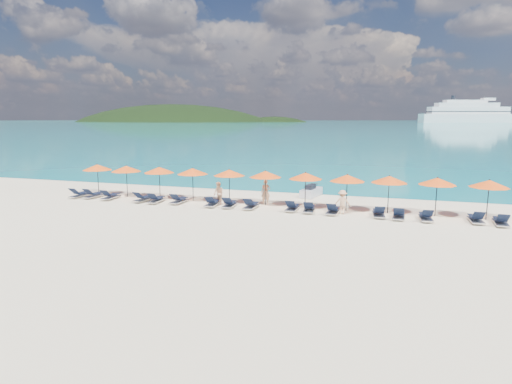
% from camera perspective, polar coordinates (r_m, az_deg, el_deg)
% --- Properties ---
extents(ground, '(1400.00, 1400.00, 0.00)m').
position_cam_1_polar(ground, '(23.05, -2.26, -4.16)').
color(ground, beige).
extents(sea, '(1600.00, 1300.00, 0.01)m').
position_cam_1_polar(sea, '(681.09, 17.16, 8.94)').
color(sea, '#1FA9B2').
rests_on(sea, ground).
extents(headland_main, '(374.00, 242.00, 126.50)m').
position_cam_1_polar(headland_main, '(641.31, -11.18, 5.76)').
color(headland_main, black).
rests_on(headland_main, ground).
extents(headland_small, '(162.00, 126.00, 85.50)m').
position_cam_1_polar(headland_small, '(603.39, 2.42, 5.98)').
color(headland_small, black).
rests_on(headland_small, ground).
extents(cruise_ship, '(138.03, 59.68, 38.26)m').
position_cam_1_polar(cruise_ship, '(585.41, 27.65, 9.16)').
color(cruise_ship, silver).
rests_on(cruise_ship, ground).
extents(jetski, '(1.32, 2.49, 0.84)m').
position_cam_1_polar(jetski, '(31.00, 7.37, 0.05)').
color(jetski, silver).
rests_on(jetski, ground).
extents(beachgoer_a, '(0.67, 0.51, 1.63)m').
position_cam_1_polar(beachgoer_a, '(27.77, 1.31, -0.02)').
color(beachgoer_a, tan).
rests_on(beachgoer_a, ground).
extents(beachgoer_b, '(0.84, 0.76, 1.51)m').
position_cam_1_polar(beachgoer_b, '(27.75, -5.02, -0.20)').
color(beachgoer_b, tan).
rests_on(beachgoer_b, ground).
extents(beachgoer_c, '(0.97, 0.53, 1.43)m').
position_cam_1_polar(beachgoer_c, '(25.51, 11.44, -1.34)').
color(beachgoer_c, tan).
rests_on(beachgoer_c, ground).
extents(umbrella_0, '(2.10, 2.10, 2.28)m').
position_cam_1_polar(umbrella_0, '(33.39, -20.41, 3.11)').
color(umbrella_0, black).
rests_on(umbrella_0, ground).
extents(umbrella_1, '(2.10, 2.10, 2.28)m').
position_cam_1_polar(umbrella_1, '(31.77, -16.92, 2.99)').
color(umbrella_1, black).
rests_on(umbrella_1, ground).
extents(umbrella_2, '(2.10, 2.10, 2.28)m').
position_cam_1_polar(umbrella_2, '(30.43, -12.79, 2.89)').
color(umbrella_2, black).
rests_on(umbrella_2, ground).
extents(umbrella_3, '(2.10, 2.10, 2.28)m').
position_cam_1_polar(umbrella_3, '(29.24, -8.46, 2.75)').
color(umbrella_3, black).
rests_on(umbrella_3, ground).
extents(umbrella_4, '(2.10, 2.10, 2.28)m').
position_cam_1_polar(umbrella_4, '(28.23, -3.59, 2.59)').
color(umbrella_4, black).
rests_on(umbrella_4, ground).
extents(umbrella_5, '(2.10, 2.10, 2.28)m').
position_cam_1_polar(umbrella_5, '(27.43, 1.26, 2.39)').
color(umbrella_5, black).
rests_on(umbrella_5, ground).
extents(umbrella_6, '(2.10, 2.10, 2.28)m').
position_cam_1_polar(umbrella_6, '(26.78, 6.63, 2.15)').
color(umbrella_6, black).
rests_on(umbrella_6, ground).
extents(umbrella_7, '(2.10, 2.10, 2.28)m').
position_cam_1_polar(umbrella_7, '(26.21, 12.07, 1.83)').
color(umbrella_7, black).
rests_on(umbrella_7, ground).
extents(umbrella_8, '(2.10, 2.10, 2.28)m').
position_cam_1_polar(umbrella_8, '(26.25, 17.35, 1.61)').
color(umbrella_8, black).
rests_on(umbrella_8, ground).
extents(umbrella_9, '(2.10, 2.10, 2.28)m').
position_cam_1_polar(umbrella_9, '(26.42, 23.03, 1.32)').
color(umbrella_9, black).
rests_on(umbrella_9, ground).
extents(umbrella_10, '(2.10, 2.10, 2.28)m').
position_cam_1_polar(umbrella_10, '(26.69, 28.67, 0.97)').
color(umbrella_10, black).
rests_on(umbrella_10, ground).
extents(lounger_0, '(0.65, 1.71, 0.66)m').
position_cam_1_polar(lounger_0, '(32.83, -22.45, -0.27)').
color(lounger_0, silver).
rests_on(lounger_0, ground).
extents(lounger_1, '(0.72, 1.73, 0.66)m').
position_cam_1_polar(lounger_1, '(32.25, -20.83, -0.33)').
color(lounger_1, silver).
rests_on(lounger_1, ground).
extents(lounger_2, '(0.72, 1.73, 0.66)m').
position_cam_1_polar(lounger_2, '(31.28, -18.86, -0.51)').
color(lounger_2, silver).
rests_on(lounger_2, ground).
extents(lounger_3, '(0.79, 1.75, 0.66)m').
position_cam_1_polar(lounger_3, '(29.81, -14.79, -0.80)').
color(lounger_3, silver).
rests_on(lounger_3, ground).
extents(lounger_4, '(0.75, 1.74, 0.66)m').
position_cam_1_polar(lounger_4, '(29.19, -13.17, -0.96)').
color(lounger_4, silver).
rests_on(lounger_4, ground).
extents(lounger_5, '(0.67, 1.72, 0.66)m').
position_cam_1_polar(lounger_5, '(28.66, -10.24, -1.05)').
color(lounger_5, silver).
rests_on(lounger_5, ground).
extents(lounger_6, '(0.77, 1.75, 0.66)m').
position_cam_1_polar(lounger_6, '(27.42, -5.84, -1.43)').
color(lounger_6, silver).
rests_on(lounger_6, ground).
extents(lounger_7, '(0.77, 1.75, 0.66)m').
position_cam_1_polar(lounger_7, '(27.01, -3.55, -1.57)').
color(lounger_7, silver).
rests_on(lounger_7, ground).
extents(lounger_8, '(0.63, 1.70, 0.66)m').
position_cam_1_polar(lounger_8, '(26.55, -0.67, -1.75)').
color(lounger_8, silver).
rests_on(lounger_8, ground).
extents(lounger_9, '(0.63, 1.70, 0.66)m').
position_cam_1_polar(lounger_9, '(26.05, 4.87, -2.01)').
color(lounger_9, silver).
rests_on(lounger_9, ground).
extents(lounger_10, '(0.78, 1.75, 0.66)m').
position_cam_1_polar(lounger_10, '(25.80, 7.10, -2.17)').
color(lounger_10, silver).
rests_on(lounger_10, ground).
extents(lounger_11, '(0.68, 1.72, 0.66)m').
position_cam_1_polar(lounger_11, '(25.52, 10.23, -2.39)').
color(lounger_11, silver).
rests_on(lounger_11, ground).
extents(lounger_12, '(0.79, 1.75, 0.66)m').
position_cam_1_polar(lounger_12, '(25.38, 16.04, -2.69)').
color(lounger_12, silver).
rests_on(lounger_12, ground).
extents(lounger_13, '(0.70, 1.73, 0.66)m').
position_cam_1_polar(lounger_13, '(25.20, 18.50, -2.90)').
color(lounger_13, silver).
rests_on(lounger_13, ground).
extents(lounger_14, '(0.73, 1.74, 0.66)m').
position_cam_1_polar(lounger_14, '(25.29, 21.70, -3.05)').
color(lounger_14, silver).
rests_on(lounger_14, ground).
extents(lounger_15, '(0.68, 1.72, 0.66)m').
position_cam_1_polar(lounger_15, '(25.92, 27.26, -3.15)').
color(lounger_15, silver).
rests_on(lounger_15, ground).
extents(lounger_16, '(0.71, 1.73, 0.66)m').
position_cam_1_polar(lounger_16, '(25.89, 29.85, -3.38)').
color(lounger_16, silver).
rests_on(lounger_16, ground).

